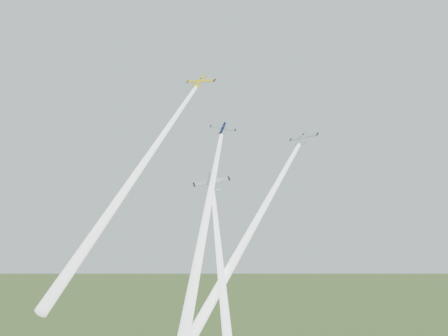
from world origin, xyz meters
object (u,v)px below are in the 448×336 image
Objects in this scene: plane_navy at (223,128)px; plane_silver_low at (212,182)px; plane_yellow at (200,81)px; plane_silver_right at (303,137)px.

plane_navy is 19.94m from plane_silver_low.
plane_silver_right is at bearing 7.47° from plane_yellow.
plane_yellow is 1.24× the size of plane_navy.
plane_silver_low is at bearing -54.76° from plane_yellow.
plane_silver_low is (9.22, -15.61, -28.57)m from plane_yellow.
plane_yellow is 1.08× the size of plane_silver_right.
plane_silver_low is (-18.08, -16.95, -12.17)m from plane_silver_right.
plane_yellow is 31.87m from plane_silver_right.
plane_yellow reaches higher than plane_silver_low.
plane_silver_low is at bearing -92.99° from plane_navy.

